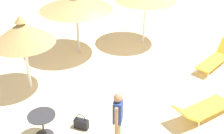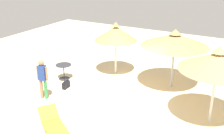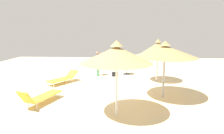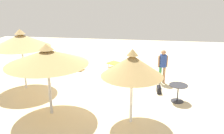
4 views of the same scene
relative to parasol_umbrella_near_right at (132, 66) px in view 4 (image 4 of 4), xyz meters
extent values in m
cube|color=beige|center=(-2.50, -1.62, -2.11)|extent=(24.00, 24.00, 0.10)
cylinder|color=white|center=(0.00, 0.00, -1.04)|extent=(0.10, 0.10, 2.03)
cone|color=tan|center=(0.00, 0.00, 0.00)|extent=(2.06, 2.06, 0.70)
cone|color=tan|center=(0.00, 0.00, 0.45)|extent=(0.37, 0.37, 0.22)
cylinder|color=white|center=(-2.31, -5.08, -0.86)|extent=(0.09, 0.09, 2.39)
cone|color=tan|center=(-2.31, -5.08, 0.21)|extent=(2.59, 2.59, 0.60)
cone|color=tan|center=(-2.31, -5.08, 0.61)|extent=(0.47, 0.47, 0.22)
cylinder|color=#B2B2B7|center=(-0.19, -2.97, -0.94)|extent=(0.10, 0.10, 2.23)
cone|color=tan|center=(-0.19, -2.97, 0.12)|extent=(2.89, 2.89, 0.52)
cone|color=tan|center=(-0.19, -2.97, 0.48)|extent=(0.52, 0.52, 0.22)
cube|color=gold|center=(-5.82, -1.07, -1.79)|extent=(1.35, 1.60, 0.05)
cylinder|color=silver|center=(-5.93, -1.74, -1.94)|extent=(0.04, 0.04, 0.24)
cylinder|color=silver|center=(-6.38, -1.45, -1.94)|extent=(0.04, 0.04, 0.24)
cylinder|color=silver|center=(-5.25, -0.68, -1.94)|extent=(0.04, 0.04, 0.24)
cylinder|color=silver|center=(-5.70, -0.39, -1.94)|extent=(0.04, 0.04, 0.24)
cube|color=gold|center=(-5.28, -0.24, -1.60)|extent=(0.80, 0.76, 0.38)
cube|color=gold|center=(-5.51, -3.99, -1.77)|extent=(1.08, 1.86, 0.05)
cylinder|color=silver|center=(-5.50, -3.21, -1.93)|extent=(0.04, 0.04, 0.26)
cylinder|color=silver|center=(-5.06, -3.35, -1.93)|extent=(0.04, 0.04, 0.26)
cylinder|color=silver|center=(-5.96, -4.62, -1.93)|extent=(0.04, 0.04, 0.26)
cylinder|color=silver|center=(-5.52, -4.77, -1.93)|extent=(0.04, 0.04, 0.26)
cube|color=gold|center=(-5.84, -4.99, -1.49)|extent=(0.64, 0.54, 0.55)
cylinder|color=#A57554|center=(-3.90, 1.35, -1.64)|extent=(0.13, 0.13, 0.83)
cylinder|color=#338C4C|center=(-3.85, 1.16, -1.64)|extent=(0.13, 0.13, 0.83)
cube|color=navy|center=(-3.87, 1.26, -0.91)|extent=(0.28, 0.34, 0.63)
sphere|color=#A57554|center=(-3.87, 1.26, -0.49)|extent=(0.23, 0.23, 0.23)
cylinder|color=#A57554|center=(-3.92, 1.45, -0.94)|extent=(0.09, 0.09, 0.58)
cylinder|color=#A57554|center=(-3.83, 1.07, -0.94)|extent=(0.09, 0.09, 0.58)
cube|color=black|center=(-2.66, 1.08, -1.91)|extent=(0.43, 0.21, 0.30)
torus|color=black|center=(-2.66, 1.08, -1.71)|extent=(0.29, 0.05, 0.29)
cylinder|color=#2D2D33|center=(-1.88, 1.79, -1.34)|extent=(0.75, 0.75, 0.02)
cylinder|color=#2D2D33|center=(-1.88, 1.79, -1.70)|extent=(0.05, 0.05, 0.71)
cylinder|color=#2D2D33|center=(-1.88, 1.79, -2.05)|extent=(0.53, 0.53, 0.02)
camera|label=1|loc=(-6.18, 6.54, 3.73)|focal=47.27mm
camera|label=2|loc=(-11.50, -6.24, 3.36)|focal=44.60mm
camera|label=3|loc=(-2.04, -11.88, 1.05)|focal=31.03mm
camera|label=4|loc=(7.32, 0.41, 2.31)|focal=38.00mm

